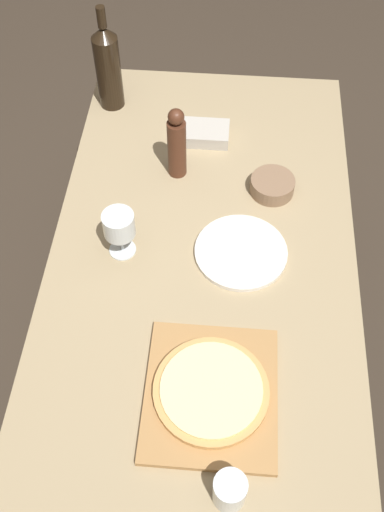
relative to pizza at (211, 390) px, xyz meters
name	(u,v)px	position (x,y,z in m)	size (l,w,h in m)	color
ground_plane	(198,387)	(-0.05, 0.34, -0.76)	(12.00, 12.00, 0.00)	#382D23
dining_table	(200,292)	(-0.05, 0.34, -0.11)	(0.85, 1.74, 0.73)	#9E8966
cutting_board	(211,394)	(0.00, 0.00, -0.02)	(0.31, 0.36, 0.02)	#A87A47
pizza	(211,390)	(0.00, 0.00, 0.00)	(0.27, 0.27, 0.02)	tan
wine_bottle	(108,66)	(-0.40, 1.02, 0.12)	(0.08, 0.08, 0.36)	black
pepper_mill	(177,144)	(-0.15, 0.72, 0.09)	(0.06, 0.06, 0.24)	#4C2819
wine_glass	(119,226)	(-0.27, 0.41, 0.08)	(0.09, 0.09, 0.15)	silver
small_bowl	(272,185)	(0.14, 0.67, -0.01)	(0.13, 0.13, 0.05)	#84664C
drinking_tumbler	(230,490)	(0.05, -0.22, 0.01)	(0.07, 0.07, 0.09)	silver
dinner_plate	(241,252)	(0.06, 0.42, -0.02)	(0.26, 0.26, 0.01)	silver
food_container	(201,133)	(-0.09, 0.88, -0.01)	(0.18, 0.11, 0.04)	#BCB7AD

